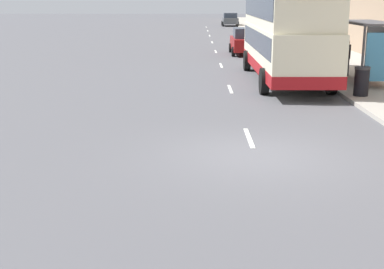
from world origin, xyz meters
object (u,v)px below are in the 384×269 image
bus_shelter (373,41)px  car_1 (230,19)px  litter_bin (362,81)px  double_decker_bus_near (286,28)px  pedestrian_1 (347,57)px  car_0 (246,41)px

bus_shelter → car_1: size_ratio=1.03×
litter_bin → double_decker_bus_near: bearing=115.7°
pedestrian_1 → litter_bin: size_ratio=1.52×
car_0 → pedestrian_1: pedestrian_1 is taller
bus_shelter → double_decker_bus_near: bearing=155.9°
car_0 → car_1: size_ratio=1.03×
bus_shelter → car_1: 48.17m
pedestrian_1 → double_decker_bus_near: bearing=-164.6°
double_decker_bus_near → car_0: bearing=93.2°
double_decker_bus_near → litter_bin: (2.08, -4.32, -1.61)m
car_0 → bus_shelter: bearing=-73.0°
pedestrian_1 → litter_bin: (-0.86, -5.13, -0.29)m
double_decker_bus_near → car_1: (0.63, 46.61, -1.46)m
car_0 → pedestrian_1: (3.57, -10.56, 0.12)m
double_decker_bus_near → pedestrian_1: (2.93, 0.81, -1.33)m
car_0 → car_1: 35.26m
pedestrian_1 → bus_shelter: bearing=-80.9°
bus_shelter → car_0: bus_shelter is taller
double_decker_bus_near → pedestrian_1: size_ratio=6.61×
litter_bin → car_1: bearing=91.6°
car_1 → pedestrian_1: 45.86m
double_decker_bus_near → car_0: 11.48m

